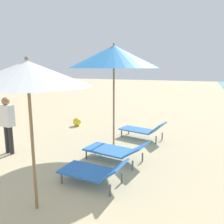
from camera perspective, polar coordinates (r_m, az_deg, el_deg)
umbrella_second at (r=3.71m, az=-20.16°, el=8.85°), size 1.90×1.90×2.49m
lounger_second_shoreside at (r=4.79m, az=-4.57°, el=-14.27°), size 1.38×0.74×0.55m
umbrella_farthest at (r=6.50m, az=0.45°, el=13.50°), size 2.48×2.48×2.96m
lounger_farthest_shoreside at (r=7.60m, az=7.66°, el=-4.31°), size 1.58×0.90×0.63m
lounger_farthest_inland at (r=5.85m, az=1.03°, el=-9.34°), size 1.67×0.91×0.56m
person_walking_far at (r=6.75m, az=-24.48°, el=-1.86°), size 0.38×0.26×1.55m
beach_ball at (r=9.32m, az=-8.64°, el=-2.39°), size 0.33×0.33×0.33m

